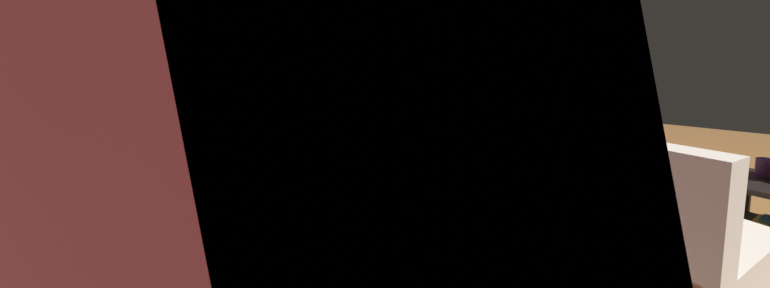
% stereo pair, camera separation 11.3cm
% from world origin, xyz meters
% --- Properties ---
extents(ground, '(12.00, 12.00, 0.00)m').
position_xyz_m(ground, '(0.00, 0.00, 0.00)').
color(ground, brown).
extents(couch, '(1.96, 1.00, 1.00)m').
position_xyz_m(couch, '(-1.40, 1.59, 0.33)').
color(couch, silver).
rests_on(couch, ground).
extents(armchair, '(0.83, 0.84, 0.87)m').
position_xyz_m(armchair, '(-0.39, 0.57, 0.36)').
color(armchair, '#B78C3F').
rests_on(armchair, ground).
extents(small_vase, '(0.13, 0.13, 0.15)m').
position_xyz_m(small_vase, '(-2.03, 0.46, 0.63)').
color(small_vase, '#33194C').
rests_on(small_vase, side_table).
extents(laptop_desk, '(0.56, 0.44, 0.48)m').
position_xyz_m(laptop_desk, '(0.32, 1.03, 0.42)').
color(laptop_desk, olive).
rests_on(laptop_desk, ground).
extents(laptop, '(0.35, 0.29, 0.21)m').
position_xyz_m(laptop, '(0.32, 1.07, 0.53)').
color(laptop, silver).
rests_on(laptop, laptop_desk).
extents(tv_cabinet, '(1.10, 0.56, 1.10)m').
position_xyz_m(tv_cabinet, '(1.83, 2.12, 0.59)').
color(tv_cabinet, black).
rests_on(tv_cabinet, ground).
extents(television, '(0.64, 0.41, 0.48)m').
position_xyz_m(television, '(1.83, 2.14, 0.66)').
color(television, black).
rests_on(television, tv_cabinet).
extents(wicker_hamper, '(0.45, 0.45, 0.48)m').
position_xyz_m(wicker_hamper, '(0.45, -0.03, 0.24)').
color(wicker_hamper, brown).
rests_on(wicker_hamper, ground).
extents(book_stack_hamper, '(0.27, 0.21, 0.07)m').
position_xyz_m(book_stack_hamper, '(0.45, -0.03, 0.52)').
color(book_stack_hamper, '#994C8C').
rests_on(book_stack_hamper, wicker_hamper).
extents(yellow_mug, '(0.08, 0.08, 0.10)m').
position_xyz_m(yellow_mug, '(0.40, -0.03, 0.60)').
color(yellow_mug, '#D8D866').
rests_on(yellow_mug, book_stack_hamper).
extents(ottoman, '(0.40, 0.40, 0.36)m').
position_xyz_m(ottoman, '(0.95, -0.21, 0.31)').
color(ottoman, tan).
rests_on(ottoman, ground).
extents(circular_rug, '(1.15, 1.15, 0.01)m').
position_xyz_m(circular_rug, '(1.00, 0.71, 0.01)').
color(circular_rug, beige).
rests_on(circular_rug, ground).
extents(pet_bowl_steel, '(0.20, 0.20, 0.05)m').
position_xyz_m(pet_bowl_steel, '(2.12, -0.20, 0.03)').
color(pet_bowl_steel, silver).
rests_on(pet_bowl_steel, ground).
extents(pet_bowl_teal, '(0.20, 0.20, 0.05)m').
position_xyz_m(pet_bowl_teal, '(2.47, -0.06, 0.03)').
color(pet_bowl_teal, teal).
rests_on(pet_bowl_teal, ground).
extents(potted_plant, '(0.34, 0.34, 0.55)m').
position_xyz_m(potted_plant, '(2.22, 1.24, 0.33)').
color(potted_plant, brown).
rests_on(potted_plant, ground).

